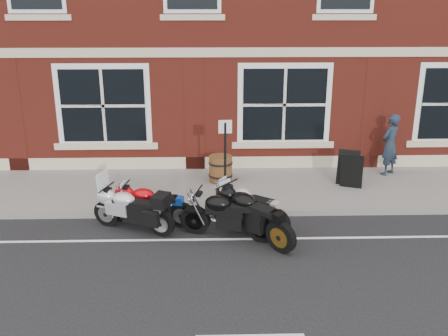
{
  "coord_description": "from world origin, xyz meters",
  "views": [
    {
      "loc": [
        -0.55,
        -9.13,
        4.64
      ],
      "look_at": [
        -0.26,
        1.6,
        1.09
      ],
      "focal_mm": 40.0,
      "sensor_mm": 36.0,
      "label": 1
    }
  ],
  "objects_px": {
    "pedestrian_left": "(390,145)",
    "parking_sign": "(225,159)",
    "moto_sport_black": "(252,213)",
    "a_board_sign": "(350,169)",
    "moto_naked_black": "(226,213)",
    "moto_sport_red": "(151,203)",
    "barrel_planter": "(221,169)",
    "moto_touring_silver": "(131,207)",
    "moto_sport_silver": "(248,204)"
  },
  "relations": [
    {
      "from": "pedestrian_left",
      "to": "parking_sign",
      "type": "height_order",
      "value": "parking_sign"
    },
    {
      "from": "moto_sport_red",
      "to": "moto_sport_black",
      "type": "bearing_deg",
      "value": -97.03
    },
    {
      "from": "moto_sport_silver",
      "to": "a_board_sign",
      "type": "height_order",
      "value": "a_board_sign"
    },
    {
      "from": "moto_sport_red",
      "to": "moto_sport_black",
      "type": "xyz_separation_m",
      "value": [
        2.14,
        -0.77,
        0.08
      ]
    },
    {
      "from": "moto_sport_silver",
      "to": "barrel_planter",
      "type": "height_order",
      "value": "moto_sport_silver"
    },
    {
      "from": "moto_touring_silver",
      "to": "parking_sign",
      "type": "bearing_deg",
      "value": -43.88
    },
    {
      "from": "moto_sport_black",
      "to": "parking_sign",
      "type": "relative_size",
      "value": 0.82
    },
    {
      "from": "moto_touring_silver",
      "to": "moto_naked_black",
      "type": "distance_m",
      "value": 2.05
    },
    {
      "from": "pedestrian_left",
      "to": "barrel_planter",
      "type": "xyz_separation_m",
      "value": [
        -4.65,
        -0.47,
        -0.5
      ]
    },
    {
      "from": "moto_sport_red",
      "to": "moto_sport_silver",
      "type": "distance_m",
      "value": 2.12
    },
    {
      "from": "moto_touring_silver",
      "to": "pedestrian_left",
      "type": "height_order",
      "value": "pedestrian_left"
    },
    {
      "from": "moto_sport_black",
      "to": "moto_sport_silver",
      "type": "xyz_separation_m",
      "value": [
        -0.03,
        0.6,
        -0.05
      ]
    },
    {
      "from": "moto_touring_silver",
      "to": "moto_sport_silver",
      "type": "distance_m",
      "value": 2.5
    },
    {
      "from": "moto_sport_red",
      "to": "barrel_planter",
      "type": "xyz_separation_m",
      "value": [
        1.57,
        2.41,
        -0.02
      ]
    },
    {
      "from": "moto_sport_silver",
      "to": "pedestrian_left",
      "type": "bearing_deg",
      "value": -15.75
    },
    {
      "from": "moto_sport_black",
      "to": "moto_sport_silver",
      "type": "bearing_deg",
      "value": 50.56
    },
    {
      "from": "moto_sport_black",
      "to": "moto_sport_red",
      "type": "bearing_deg",
      "value": 117.9
    },
    {
      "from": "pedestrian_left",
      "to": "a_board_sign",
      "type": "height_order",
      "value": "pedestrian_left"
    },
    {
      "from": "parking_sign",
      "to": "pedestrian_left",
      "type": "bearing_deg",
      "value": 24.11
    },
    {
      "from": "moto_sport_red",
      "to": "barrel_planter",
      "type": "height_order",
      "value": "moto_sport_red"
    },
    {
      "from": "barrel_planter",
      "to": "parking_sign",
      "type": "xyz_separation_m",
      "value": [
        0.06,
        -1.87,
        0.86
      ]
    },
    {
      "from": "moto_sport_black",
      "to": "pedestrian_left",
      "type": "relative_size",
      "value": 1.01
    },
    {
      "from": "moto_touring_silver",
      "to": "a_board_sign",
      "type": "height_order",
      "value": "moto_touring_silver"
    },
    {
      "from": "moto_sport_silver",
      "to": "parking_sign",
      "type": "xyz_separation_m",
      "value": [
        -0.48,
        0.72,
        0.81
      ]
    },
    {
      "from": "barrel_planter",
      "to": "parking_sign",
      "type": "distance_m",
      "value": 2.06
    },
    {
      "from": "moto_naked_black",
      "to": "barrel_planter",
      "type": "height_order",
      "value": "moto_naked_black"
    },
    {
      "from": "moto_sport_red",
      "to": "pedestrian_left",
      "type": "bearing_deg",
      "value": -52.39
    },
    {
      "from": "moto_sport_red",
      "to": "barrel_planter",
      "type": "bearing_deg",
      "value": -20.35
    },
    {
      "from": "moto_touring_silver",
      "to": "moto_sport_red",
      "type": "height_order",
      "value": "moto_touring_silver"
    },
    {
      "from": "moto_sport_silver",
      "to": "moto_sport_red",
      "type": "bearing_deg",
      "value": 122.88
    },
    {
      "from": "moto_touring_silver",
      "to": "parking_sign",
      "type": "xyz_separation_m",
      "value": [
        2.02,
        0.83,
        0.81
      ]
    },
    {
      "from": "barrel_planter",
      "to": "moto_sport_black",
      "type": "bearing_deg",
      "value": -79.82
    },
    {
      "from": "pedestrian_left",
      "to": "parking_sign",
      "type": "xyz_separation_m",
      "value": [
        -4.59,
        -2.34,
        0.36
      ]
    },
    {
      "from": "moto_touring_silver",
      "to": "moto_sport_black",
      "type": "height_order",
      "value": "moto_touring_silver"
    },
    {
      "from": "pedestrian_left",
      "to": "a_board_sign",
      "type": "bearing_deg",
      "value": -3.21
    },
    {
      "from": "moto_sport_black",
      "to": "parking_sign",
      "type": "xyz_separation_m",
      "value": [
        -0.51,
        1.31,
        0.76
      ]
    },
    {
      "from": "moto_sport_black",
      "to": "moto_sport_silver",
      "type": "relative_size",
      "value": 1.04
    },
    {
      "from": "moto_naked_black",
      "to": "parking_sign",
      "type": "distance_m",
      "value": 1.46
    },
    {
      "from": "moto_sport_silver",
      "to": "pedestrian_left",
      "type": "relative_size",
      "value": 0.97
    },
    {
      "from": "parking_sign",
      "to": "moto_sport_silver",
      "type": "bearing_deg",
      "value": -59.28
    },
    {
      "from": "moto_touring_silver",
      "to": "moto_sport_silver",
      "type": "height_order",
      "value": "moto_touring_silver"
    },
    {
      "from": "moto_sport_black",
      "to": "moto_naked_black",
      "type": "height_order",
      "value": "moto_sport_black"
    },
    {
      "from": "moto_touring_silver",
      "to": "moto_sport_red",
      "type": "bearing_deg",
      "value": -29.49
    },
    {
      "from": "moto_touring_silver",
      "to": "barrel_planter",
      "type": "height_order",
      "value": "moto_touring_silver"
    },
    {
      "from": "moto_sport_black",
      "to": "a_board_sign",
      "type": "distance_m",
      "value": 3.85
    },
    {
      "from": "moto_sport_silver",
      "to": "moto_naked_black",
      "type": "height_order",
      "value": "moto_naked_black"
    },
    {
      "from": "parking_sign",
      "to": "moto_touring_silver",
      "type": "bearing_deg",
      "value": -160.66
    },
    {
      "from": "moto_naked_black",
      "to": "a_board_sign",
      "type": "distance_m",
      "value": 4.18
    },
    {
      "from": "moto_touring_silver",
      "to": "parking_sign",
      "type": "height_order",
      "value": "parking_sign"
    },
    {
      "from": "moto_naked_black",
      "to": "parking_sign",
      "type": "xyz_separation_m",
      "value": [
        0.01,
        1.22,
        0.8
      ]
    }
  ]
}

